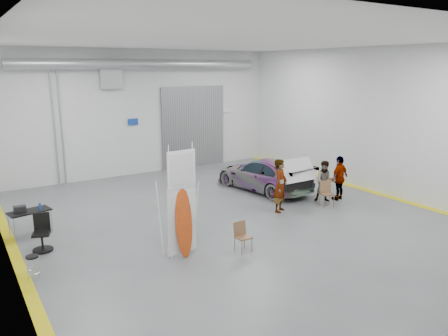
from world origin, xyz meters
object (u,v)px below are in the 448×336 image
shop_stool (33,268)px  work_table (27,211)px  person_b (325,181)px  folding_chair_near (243,243)px  surfboard_display (182,213)px  person_c (339,178)px  folding_chair_far (327,199)px  office_chair (41,235)px  person_a (280,186)px  sedan_car (264,174)px

shop_stool → work_table: size_ratio=0.47×
person_b → folding_chair_near: bearing=-118.9°
surfboard_display → folding_chair_near: (1.62, -0.61, -1.03)m
person_c → folding_chair_far: (-1.02, -0.36, -0.59)m
surfboard_display → office_chair: bearing=135.3°
folding_chair_far → work_table: bearing=-175.2°
folding_chair_near → work_table: (-4.98, 4.69, 0.51)m
surfboard_display → person_c: bearing=4.8°
person_a → person_b: 2.26m
office_chair → shop_stool: bearing=-87.2°
person_a → person_c: bearing=-34.5°
person_b → folding_chair_near: size_ratio=1.90×
person_c → office_chair: (-10.95, 1.07, -0.42)m
shop_stool → work_table: 3.34m
person_a → work_table: size_ratio=1.47×
work_table → shop_stool: bearing=-96.7°
sedan_car → person_c: (1.66, -2.75, 0.21)m
folding_chair_far → shop_stool: bearing=-157.0°
surfboard_display → folding_chair_far: surfboard_display is taller
person_a → office_chair: 8.11m
surfboard_display → folding_chair_far: bearing=3.4°
shop_stool → office_chair: office_chair is taller
folding_chair_far → shop_stool: size_ratio=1.51×
person_a → office_chair: person_a is taller
person_a → folding_chair_near: bearing=-177.0°
sedan_car → office_chair: 9.45m
person_c → person_a: bearing=-14.5°
office_chair → person_b: bearing=13.8°
person_b → folding_chair_near: 5.91m
person_a → person_b: size_ratio=1.20×
shop_stool → work_table: bearing=83.3°
folding_chair_near → person_a: bearing=33.9°
surfboard_display → work_table: 5.31m
surfboard_display → shop_stool: bearing=161.8°
person_c → folding_chair_far: bearing=7.5°
surfboard_display → office_chair: surfboard_display is taller
shop_stool → folding_chair_far: bearing=1.9°
office_chair → folding_chair_far: bearing=10.8°
folding_chair_near → office_chair: 5.81m
person_b → surfboard_display: 7.26m
folding_chair_near → shop_stool: 5.55m
folding_chair_far → office_chair: office_chair is taller
person_c → work_table: (-11.07, 2.57, -0.11)m
person_c → work_table: size_ratio=1.34×
shop_stool → person_b: bearing=4.4°
person_c → office_chair: person_c is taller
person_b → office_chair: 10.35m
sedan_car → person_c: bearing=113.3°
sedan_car → folding_chair_near: sedan_car is taller
surfboard_display → folding_chair_far: 6.86m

